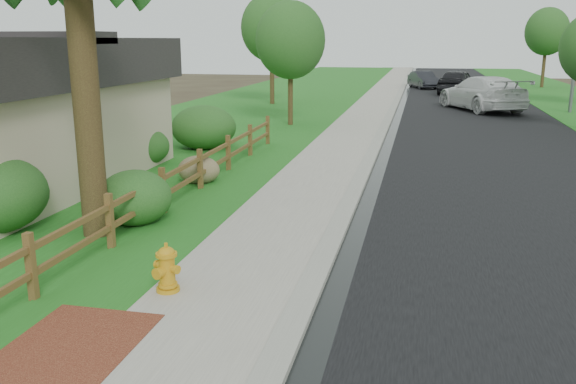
% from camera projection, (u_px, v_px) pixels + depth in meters
% --- Properties ---
extents(ground, '(120.00, 120.00, 0.00)m').
position_uv_depth(ground, '(258.00, 339.00, 8.09)').
color(ground, '#36291D').
extents(road, '(8.00, 90.00, 0.02)m').
position_uv_depth(road, '(463.00, 99.00, 40.29)').
color(road, black).
rests_on(road, ground).
extents(curb, '(0.40, 90.00, 0.12)m').
position_uv_depth(curb, '(398.00, 97.00, 41.15)').
color(curb, gray).
rests_on(curb, ground).
extents(wet_gutter, '(0.50, 90.00, 0.00)m').
position_uv_depth(wet_gutter, '(403.00, 98.00, 41.09)').
color(wet_gutter, black).
rests_on(wet_gutter, road).
extents(sidewalk, '(2.20, 90.00, 0.10)m').
position_uv_depth(sidewalk, '(379.00, 97.00, 41.42)').
color(sidewalk, gray).
rests_on(sidewalk, ground).
extents(grass_strip, '(1.60, 90.00, 0.06)m').
position_uv_depth(grass_strip, '(351.00, 97.00, 41.82)').
color(grass_strip, '#1F5C1A').
rests_on(grass_strip, ground).
extents(lawn_near, '(9.00, 90.00, 0.04)m').
position_uv_depth(lawn_near, '(277.00, 95.00, 42.90)').
color(lawn_near, '#1F5C1A').
rests_on(lawn_near, ground).
extents(verge_far, '(6.00, 90.00, 0.04)m').
position_uv_depth(verge_far, '(574.00, 101.00, 38.86)').
color(verge_far, '#1F5C1A').
rests_on(verge_far, ground).
extents(brick_patch, '(1.60, 2.40, 0.11)m').
position_uv_depth(brick_patch, '(66.00, 354.00, 7.58)').
color(brick_patch, maroon).
rests_on(brick_patch, ground).
extents(ranch_fence, '(0.12, 16.92, 1.10)m').
position_uv_depth(ranch_fence, '(183.00, 177.00, 14.75)').
color(ranch_fence, '#51391B').
rests_on(ranch_fence, ground).
extents(fire_hydrant, '(0.51, 0.42, 0.78)m').
position_uv_depth(fire_hydrant, '(167.00, 269.00, 9.28)').
color(fire_hydrant, gold).
rests_on(fire_hydrant, sidewalk).
extents(white_suv, '(4.98, 7.02, 1.89)m').
position_uv_depth(white_suv, '(482.00, 93.00, 33.72)').
color(white_suv, silver).
rests_on(white_suv, road).
extents(dark_car_mid, '(3.22, 5.56, 1.78)m').
position_uv_depth(dark_car_mid, '(457.00, 82.00, 43.74)').
color(dark_car_mid, black).
rests_on(dark_car_mid, road).
extents(dark_car_far, '(2.68, 4.31, 1.34)m').
position_uv_depth(dark_car_far, '(423.00, 80.00, 49.09)').
color(dark_car_far, black).
rests_on(dark_car_far, road).
extents(boulder, '(1.35, 1.13, 0.78)m').
position_uv_depth(boulder, '(199.00, 170.00, 16.65)').
color(boulder, brown).
rests_on(boulder, ground).
extents(shrub_a, '(1.62, 1.62, 1.18)m').
position_uv_depth(shrub_a, '(135.00, 198.00, 12.95)').
color(shrub_a, '#1E4C1B').
rests_on(shrub_a, ground).
extents(shrub_c, '(2.05, 2.05, 1.20)m').
position_uv_depth(shrub_c, '(143.00, 147.00, 19.04)').
color(shrub_c, '#1E4C1B').
rests_on(shrub_c, ground).
extents(shrub_d, '(2.80, 2.80, 1.58)m').
position_uv_depth(shrub_d, '(204.00, 127.00, 21.83)').
color(shrub_d, '#1E4C1B').
rests_on(shrub_d, ground).
extents(tree_near_left, '(3.13, 3.13, 5.55)m').
position_uv_depth(tree_near_left, '(290.00, 40.00, 27.14)').
color(tree_near_left, '#312014').
rests_on(tree_near_left, ground).
extents(tree_mid_left, '(3.66, 3.66, 6.55)m').
position_uv_depth(tree_mid_left, '(272.00, 28.00, 36.05)').
color(tree_mid_left, '#312014').
rests_on(tree_mid_left, ground).
extents(tree_far_right, '(3.45, 3.45, 6.37)m').
position_uv_depth(tree_far_right, '(547.00, 32.00, 48.84)').
color(tree_far_right, '#312014').
rests_on(tree_far_right, ground).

